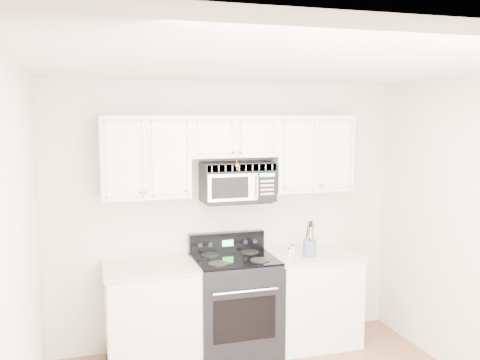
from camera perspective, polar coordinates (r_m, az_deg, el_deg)
name	(u,v)px	position (r m, az deg, el deg)	size (l,w,h in m)	color
room	(295,258)	(3.71, 5.85, -8.31)	(3.51, 3.51, 2.61)	brown
base_cabinet_left	(152,318)	(5.12, -9.35, -14.31)	(0.86, 0.65, 0.92)	white
base_cabinet_right	(312,301)	(5.54, 7.73, -12.63)	(0.86, 0.65, 0.92)	white
range	(235,304)	(5.24, -0.58, -13.04)	(0.76, 0.69, 1.12)	black
upper_cabinets	(231,151)	(5.09, -0.92, 3.10)	(2.44, 0.37, 0.75)	white
microwave	(237,182)	(5.12, -0.28, -0.18)	(0.69, 0.39, 0.38)	black
utensil_crock	(310,247)	(5.22, 7.43, -7.12)	(0.13, 0.13, 0.34)	#4C5971
shaker_salt	(290,252)	(5.17, 5.35, -7.71)	(0.04, 0.04, 0.10)	white
shaker_pepper	(293,249)	(5.28, 5.70, -7.36)	(0.05, 0.05, 0.11)	white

